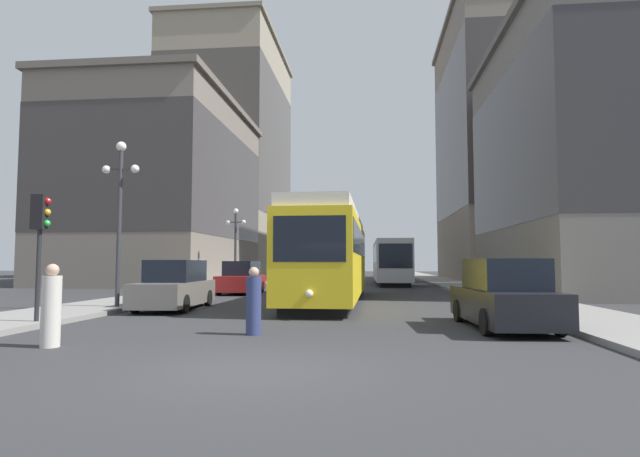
{
  "coord_description": "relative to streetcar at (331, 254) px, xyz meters",
  "views": [
    {
      "loc": [
        1.91,
        -8.09,
        1.71
      ],
      "look_at": [
        0.04,
        10.39,
        2.98
      ],
      "focal_mm": 28.5,
      "sensor_mm": 36.0,
      "label": 1
    }
  ],
  "objects": [
    {
      "name": "streetcar",
      "position": [
        0.0,
        0.0,
        0.0
      ],
      "size": [
        2.79,
        15.04,
        3.89
      ],
      "rotation": [
        0.0,
        0.0,
        -0.01
      ],
      "color": "black",
      "rests_on": "ground"
    },
    {
      "name": "transit_bus",
      "position": [
        3.32,
        19.1,
        -0.15
      ],
      "size": [
        2.79,
        12.9,
        3.45
      ],
      "rotation": [
        0.0,
        0.0,
        0.02
      ],
      "color": "black",
      "rests_on": "ground"
    },
    {
      "name": "parked_car_left_near",
      "position": [
        -5.51,
        5.54,
        -1.26
      ],
      "size": [
        1.9,
        4.7,
        1.82
      ],
      "rotation": [
        0.0,
        0.0,
        0.0
      ],
      "color": "black",
      "rests_on": "ground"
    },
    {
      "name": "parked_car_left_mid",
      "position": [
        -5.51,
        -4.18,
        -1.26
      ],
      "size": [
        2.1,
        5.01,
        1.82
      ],
      "rotation": [
        0.0,
        0.0,
        0.06
      ],
      "color": "black",
      "rests_on": "ground"
    },
    {
      "name": "building_right_corner",
      "position": [
        15.18,
        30.09,
        11.72
      ],
      "size": [
        11.39,
        20.89,
        26.82
      ],
      "color": "slate",
      "rests_on": "ground"
    },
    {
      "name": "parked_car_right_far",
      "position": [
        5.22,
        -8.69,
        -1.26
      ],
      "size": [
        2.08,
        4.74,
        1.82
      ],
      "rotation": [
        0.0,
        0.0,
        3.2
      ],
      "color": "black",
      "rests_on": "ground"
    },
    {
      "name": "building_left_corner",
      "position": [
        -16.16,
        40.38,
        13.39
      ],
      "size": [
        12.77,
        21.7,
        30.05
      ],
      "color": "gray",
      "rests_on": "ground"
    },
    {
      "name": "traffic_light_near_left",
      "position": [
        -7.19,
        -9.6,
        0.67
      ],
      "size": [
        0.47,
        0.36,
        3.42
      ],
      "color": "#232328",
      "rests_on": "sidewalk_left"
    },
    {
      "name": "building_left_midblock",
      "position": [
        -16.27,
        19.8,
        5.96
      ],
      "size": [
        12.99,
        20.55,
        15.72
      ],
      "color": "slate",
      "rests_on": "ground"
    },
    {
      "name": "pedestrian_crossing_far",
      "position": [
        -1.05,
        -10.51,
        -1.35
      ],
      "size": [
        0.36,
        0.36,
        1.61
      ],
      "rotation": [
        0.0,
        0.0,
        0.27
      ],
      "color": "navy",
      "rests_on": "ground"
    },
    {
      "name": "building_right_midblock",
      "position": [
        17.46,
        8.77,
        6.02
      ],
      "size": [
        15.95,
        18.22,
        15.84
      ],
      "color": "slate",
      "rests_on": "ground"
    },
    {
      "name": "lamp_post_left_near",
      "position": [
        -7.41,
        -4.87,
        1.98
      ],
      "size": [
        1.41,
        0.36,
        6.04
      ],
      "color": "#333338",
      "rests_on": "sidewalk_left"
    },
    {
      "name": "lamp_post_left_far",
      "position": [
        -7.41,
        11.13,
        1.53
      ],
      "size": [
        1.41,
        0.36,
        5.28
      ],
      "color": "#333338",
      "rests_on": "sidewalk_left"
    },
    {
      "name": "sidewalk_right",
      "position": [
        8.15,
        25.56,
        -2.03
      ],
      "size": [
        3.26,
        120.0,
        0.15
      ],
      "primitive_type": "cube",
      "color": "gray",
      "rests_on": "ground"
    },
    {
      "name": "sidewalk_left",
      "position": [
        -8.44,
        25.56,
        -2.03
      ],
      "size": [
        3.26,
        120.0,
        0.15
      ],
      "primitive_type": "cube",
      "color": "gray",
      "rests_on": "ground"
    },
    {
      "name": "pedestrian_crossing_near",
      "position": [
        -4.76,
        -12.68,
        -1.31
      ],
      "size": [
        0.38,
        0.38,
        1.69
      ],
      "rotation": [
        0.0,
        0.0,
        5.33
      ],
      "color": "beige",
      "rests_on": "ground"
    },
    {
      "name": "ground_plane",
      "position": [
        -0.14,
        -14.44,
        -2.1
      ],
      "size": [
        200.0,
        200.0,
        0.0
      ],
      "primitive_type": "plane",
      "color": "#303033"
    }
  ]
}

